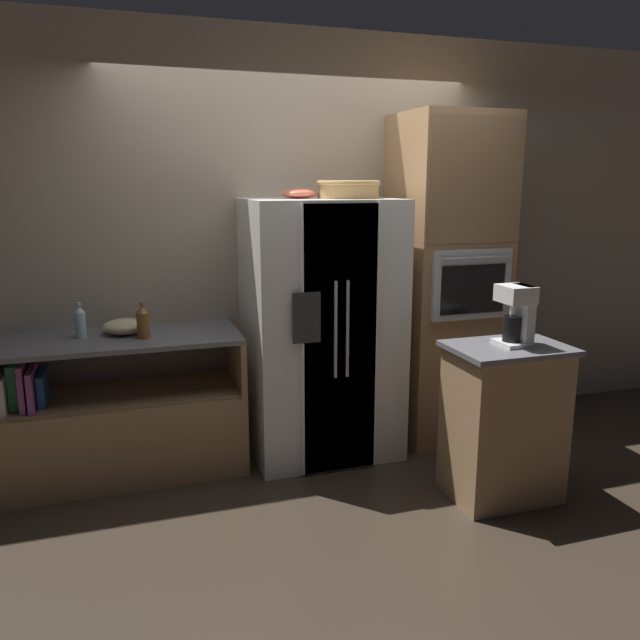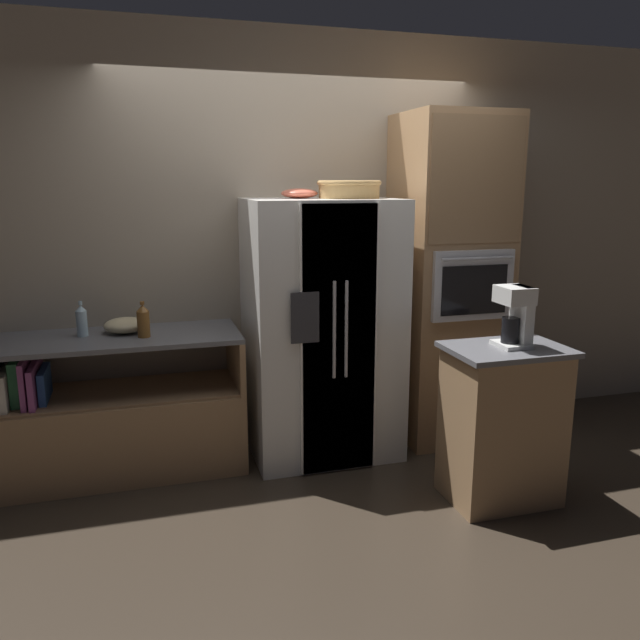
{
  "view_description": "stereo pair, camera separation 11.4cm",
  "coord_description": "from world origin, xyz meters",
  "views": [
    {
      "loc": [
        -1.16,
        -3.8,
        1.81
      ],
      "look_at": [
        0.04,
        -0.08,
        0.94
      ],
      "focal_mm": 35.0,
      "sensor_mm": 36.0,
      "label": 1
    },
    {
      "loc": [
        -1.06,
        -3.84,
        1.81
      ],
      "look_at": [
        0.04,
        -0.08,
        0.94
      ],
      "focal_mm": 35.0,
      "sensor_mm": 36.0,
      "label": 2
    }
  ],
  "objects": [
    {
      "name": "refrigerator",
      "position": [
        0.08,
        0.01,
        0.85
      ],
      "size": [
        0.96,
        0.77,
        1.7
      ],
      "color": "white",
      "rests_on": "ground_plane"
    },
    {
      "name": "fruit_bowl",
      "position": [
        -0.05,
        0.09,
        1.73
      ],
      "size": [
        0.23,
        0.23,
        0.06
      ],
      "color": "#DB664C",
      "rests_on": "refrigerator"
    },
    {
      "name": "wicker_basket",
      "position": [
        0.26,
        0.01,
        1.76
      ],
      "size": [
        0.41,
        0.41,
        0.11
      ],
      "color": "tan",
      "rests_on": "refrigerator"
    },
    {
      "name": "wall_oven",
      "position": [
        1.01,
        0.05,
        1.13
      ],
      "size": [
        0.69,
        0.71,
        2.25
      ],
      "color": "#A87F56",
      "rests_on": "ground_plane"
    },
    {
      "name": "ground_plane",
      "position": [
        0.0,
        0.0,
        0.0
      ],
      "size": [
        20.0,
        20.0,
        0.0
      ],
      "primitive_type": "plane",
      "color": "#382D23"
    },
    {
      "name": "bottle_short",
      "position": [
        -1.05,
        -0.0,
        0.98
      ],
      "size": [
        0.08,
        0.08,
        0.22
      ],
      "color": "brown",
      "rests_on": "counter_left"
    },
    {
      "name": "island_counter",
      "position": [
        0.88,
        -0.92,
        0.46
      ],
      "size": [
        0.65,
        0.47,
        0.91
      ],
      "color": "#A87F56",
      "rests_on": "ground_plane"
    },
    {
      "name": "coffee_maker",
      "position": [
        0.92,
        -0.93,
        1.1
      ],
      "size": [
        0.16,
        0.19,
        0.34
      ],
      "color": "white",
      "rests_on": "island_counter"
    },
    {
      "name": "counter_left",
      "position": [
        -1.25,
        0.07,
        0.32
      ],
      "size": [
        1.5,
        0.62,
        0.88
      ],
      "color": "#A87F56",
      "rests_on": "ground_plane"
    },
    {
      "name": "wall_back",
      "position": [
        0.0,
        0.41,
        1.4
      ],
      "size": [
        12.0,
        0.06,
        2.8
      ],
      "color": "tan",
      "rests_on": "ground_plane"
    },
    {
      "name": "bottle_tall",
      "position": [
        -1.41,
        0.13,
        0.98
      ],
      "size": [
        0.07,
        0.07,
        0.22
      ],
      "color": "silver",
      "rests_on": "counter_left"
    },
    {
      "name": "mixing_bowl",
      "position": [
        -1.16,
        0.16,
        0.93
      ],
      "size": [
        0.26,
        0.26,
        0.09
      ],
      "color": "beige",
      "rests_on": "counter_left"
    }
  ]
}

